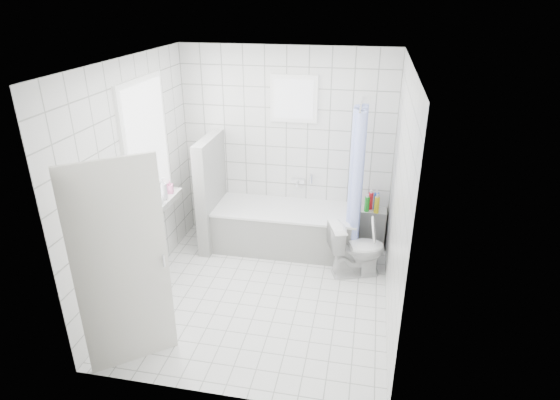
# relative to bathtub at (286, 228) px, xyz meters

# --- Properties ---
(ground) EXTENTS (3.00, 3.00, 0.00)m
(ground) POSITION_rel_bathtub_xyz_m (-0.07, -1.12, -0.29)
(ground) COLOR white
(ground) RESTS_ON ground
(ceiling) EXTENTS (3.00, 3.00, 0.00)m
(ceiling) POSITION_rel_bathtub_xyz_m (-0.07, -1.12, 2.31)
(ceiling) COLOR white
(ceiling) RESTS_ON ground
(wall_back) EXTENTS (2.80, 0.02, 2.60)m
(wall_back) POSITION_rel_bathtub_xyz_m (-0.07, 0.38, 1.01)
(wall_back) COLOR white
(wall_back) RESTS_ON ground
(wall_front) EXTENTS (2.80, 0.02, 2.60)m
(wall_front) POSITION_rel_bathtub_xyz_m (-0.07, -2.62, 1.01)
(wall_front) COLOR white
(wall_front) RESTS_ON ground
(wall_left) EXTENTS (0.02, 3.00, 2.60)m
(wall_left) POSITION_rel_bathtub_xyz_m (-1.47, -1.12, 1.01)
(wall_left) COLOR white
(wall_left) RESTS_ON ground
(wall_right) EXTENTS (0.02, 3.00, 2.60)m
(wall_right) POSITION_rel_bathtub_xyz_m (1.33, -1.12, 1.01)
(wall_right) COLOR white
(wall_right) RESTS_ON ground
(window_left) EXTENTS (0.01, 0.90, 1.40)m
(window_left) POSITION_rel_bathtub_xyz_m (-1.43, -0.82, 1.31)
(window_left) COLOR white
(window_left) RESTS_ON wall_left
(window_back) EXTENTS (0.50, 0.01, 0.50)m
(window_back) POSITION_rel_bathtub_xyz_m (0.03, 0.33, 1.66)
(window_back) COLOR white
(window_back) RESTS_ON wall_back
(window_sill) EXTENTS (0.18, 1.02, 0.08)m
(window_sill) POSITION_rel_bathtub_xyz_m (-1.38, -0.82, 0.57)
(window_sill) COLOR white
(window_sill) RESTS_ON wall_left
(door) EXTENTS (0.64, 0.54, 2.00)m
(door) POSITION_rel_bathtub_xyz_m (-1.01, -2.35, 0.71)
(door) COLOR silver
(door) RESTS_ON ground
(bathtub) EXTENTS (1.88, 0.77, 0.58)m
(bathtub) POSITION_rel_bathtub_xyz_m (0.00, 0.00, 0.00)
(bathtub) COLOR white
(bathtub) RESTS_ON ground
(partition_wall) EXTENTS (0.15, 0.85, 1.50)m
(partition_wall) POSITION_rel_bathtub_xyz_m (-1.00, -0.05, 0.46)
(partition_wall) COLOR white
(partition_wall) RESTS_ON ground
(tiled_ledge) EXTENTS (0.40, 0.24, 0.55)m
(tiled_ledge) POSITION_rel_bathtub_xyz_m (1.10, 0.25, -0.02)
(tiled_ledge) COLOR white
(tiled_ledge) RESTS_ON ground
(toilet) EXTENTS (0.77, 0.59, 0.69)m
(toilet) POSITION_rel_bathtub_xyz_m (0.96, -0.47, 0.05)
(toilet) COLOR white
(toilet) RESTS_ON ground
(curtain_rod) EXTENTS (0.02, 0.80, 0.02)m
(curtain_rod) POSITION_rel_bathtub_xyz_m (0.88, -0.02, 1.71)
(curtain_rod) COLOR silver
(curtain_rod) RESTS_ON wall_back
(shower_curtain) EXTENTS (0.14, 0.48, 1.78)m
(shower_curtain) POSITION_rel_bathtub_xyz_m (0.88, -0.16, 0.81)
(shower_curtain) COLOR #566FFF
(shower_curtain) RESTS_ON curtain_rod
(tub_faucet) EXTENTS (0.18, 0.06, 0.06)m
(tub_faucet) POSITION_rel_bathtub_xyz_m (0.10, 0.33, 0.56)
(tub_faucet) COLOR silver
(tub_faucet) RESTS_ON wall_back
(sill_bottles) EXTENTS (0.17, 0.83, 0.33)m
(sill_bottles) POSITION_rel_bathtub_xyz_m (-1.37, -0.94, 0.74)
(sill_bottles) COLOR #36EBF5
(sill_bottles) RESTS_ON window_sill
(ledge_bottles) EXTENTS (0.19, 0.19, 0.23)m
(ledge_bottles) POSITION_rel_bathtub_xyz_m (1.11, 0.23, 0.37)
(ledge_bottles) COLOR red
(ledge_bottles) RESTS_ON tiled_ledge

